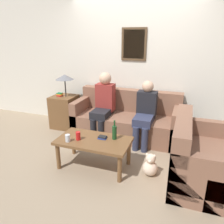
% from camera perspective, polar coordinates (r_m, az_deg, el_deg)
% --- Properties ---
extents(ground_plane, '(16.00, 16.00, 0.00)m').
position_cam_1_polar(ground_plane, '(3.94, 1.78, -8.79)').
color(ground_plane, gray).
extents(wall_back, '(9.00, 0.08, 2.60)m').
position_cam_1_polar(wall_back, '(4.39, 5.70, 12.03)').
color(wall_back, silver).
rests_on(wall_back, ground_plane).
extents(couch_main, '(1.99, 0.81, 0.86)m').
position_cam_1_polar(couch_main, '(4.23, 3.83, -2.19)').
color(couch_main, brown).
rests_on(couch_main, ground_plane).
extents(couch_side, '(0.81, 1.25, 0.86)m').
position_cam_1_polar(couch_side, '(3.19, 21.97, -11.36)').
color(couch_side, brown).
rests_on(couch_side, ground_plane).
extents(coffee_table, '(1.06, 0.58, 0.44)m').
position_cam_1_polar(coffee_table, '(3.21, -4.79, -8.20)').
color(coffee_table, brown).
rests_on(coffee_table, ground_plane).
extents(side_table_with_lamp, '(0.49, 0.49, 1.12)m').
position_cam_1_polar(side_table_with_lamp, '(4.69, -12.27, 0.77)').
color(side_table_with_lamp, brown).
rests_on(side_table_with_lamp, ground_plane).
extents(wine_bottle, '(0.07, 0.07, 0.29)m').
position_cam_1_polar(wine_bottle, '(3.14, 0.64, -5.26)').
color(wine_bottle, '#19421E').
rests_on(wine_bottle, coffee_table).
extents(drinking_glass, '(0.07, 0.07, 0.11)m').
position_cam_1_polar(drinking_glass, '(3.16, -11.50, -6.70)').
color(drinking_glass, silver).
rests_on(drinking_glass, coffee_table).
extents(book_stack, '(0.13, 0.11, 0.04)m').
position_cam_1_polar(book_stack, '(3.20, -2.51, -6.62)').
color(book_stack, navy).
rests_on(book_stack, coffee_table).
extents(soda_can, '(0.07, 0.07, 0.12)m').
position_cam_1_polar(soda_can, '(3.18, -8.84, -6.17)').
color(soda_can, red).
rests_on(soda_can, coffee_table).
extents(person_left, '(0.34, 0.60, 1.21)m').
position_cam_1_polar(person_left, '(4.12, -2.25, 2.52)').
color(person_left, black).
rests_on(person_left, ground_plane).
extents(person_right, '(0.34, 0.63, 1.12)m').
position_cam_1_polar(person_right, '(3.86, 8.67, 0.25)').
color(person_right, '#2D334C').
rests_on(person_right, ground_plane).
extents(teddy_bear, '(0.21, 0.21, 0.33)m').
position_cam_1_polar(teddy_bear, '(3.18, 9.93, -13.68)').
color(teddy_bear, beige).
rests_on(teddy_bear, ground_plane).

